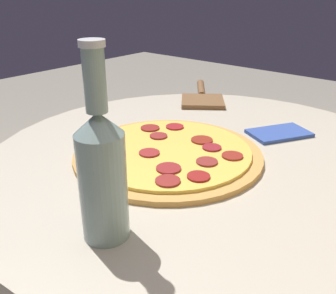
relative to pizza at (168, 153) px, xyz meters
The scene contains 5 objects.
table 0.22m from the pizza, 135.81° to the left, with size 0.87×0.87×0.76m.
pizza is the anchor object (origin of this frame).
beer_bottle 0.27m from the pizza, 21.48° to the left, with size 0.06×0.06×0.26m.
pizza_paddle 0.40m from the pizza, 153.93° to the right, with size 0.25×0.22×0.02m.
napkin 0.27m from the pizza, 154.75° to the left, with size 0.15×0.13×0.01m.
Camera 1 is at (0.56, 0.37, 1.07)m, focal length 40.00 mm.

